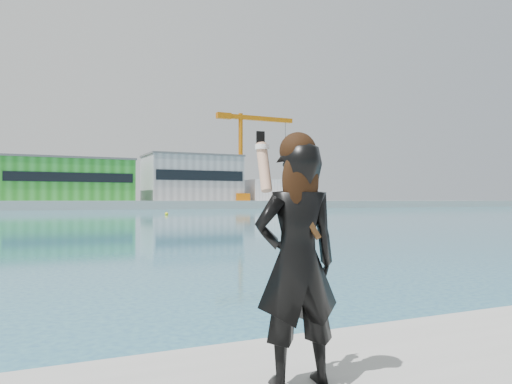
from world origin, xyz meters
TOP-DOWN VIEW (x-y plane):
  - far_quay at (0.00, 130.00)m, footprint 320.00×40.00m
  - warehouse_green at (8.00, 127.98)m, footprint 30.60×16.36m
  - warehouse_grey_right at (40.00, 127.98)m, footprint 25.50×15.35m
  - ancillary_shed at (62.00, 126.00)m, footprint 12.00×10.00m
  - dock_crane at (53.20, 122.00)m, footprint 23.00×4.00m
  - flagpole_right at (22.09, 121.00)m, footprint 1.28×0.16m
  - buoy_near at (16.49, 67.04)m, footprint 0.50×0.50m
  - woman at (-0.66, -0.19)m, footprint 0.69×0.50m

SIDE VIEW (x-z plane):
  - buoy_near at x=16.49m, z-range -0.25..0.25m
  - far_quay at x=0.00m, z-range 0.00..2.00m
  - woman at x=-0.66m, z-range 0.81..2.67m
  - ancillary_shed at x=62.00m, z-range 2.00..8.00m
  - flagpole_right at x=22.09m, z-range 2.54..10.54m
  - warehouse_green at x=8.00m, z-range 2.01..12.51m
  - warehouse_grey_right at x=40.00m, z-range 2.01..14.51m
  - dock_crane at x=53.20m, z-range 3.07..27.07m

